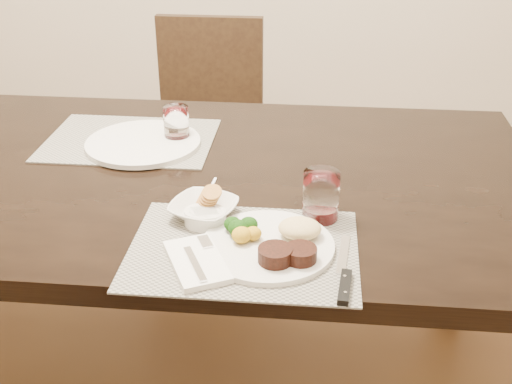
# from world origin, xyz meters

# --- Properties ---
(dining_table) EXTENTS (2.00, 1.00, 0.75)m
(dining_table) POSITION_xyz_m (0.00, 0.00, 0.67)
(dining_table) COLOR black
(dining_table) RESTS_ON ground
(chair_far) EXTENTS (0.42, 0.42, 0.90)m
(chair_far) POSITION_xyz_m (0.00, 0.93, 0.50)
(chair_far) COLOR black
(chair_far) RESTS_ON ground
(placemat_near) EXTENTS (0.46, 0.34, 0.00)m
(placemat_near) POSITION_xyz_m (0.29, -0.35, 0.75)
(placemat_near) COLOR gray
(placemat_near) RESTS_ON dining_table
(placemat_far) EXTENTS (0.46, 0.34, 0.00)m
(placemat_far) POSITION_xyz_m (-0.08, 0.17, 0.75)
(placemat_far) COLOR gray
(placemat_far) RESTS_ON dining_table
(dinner_plate) EXTENTS (0.27, 0.27, 0.05)m
(dinner_plate) POSITION_xyz_m (0.35, -0.35, 0.77)
(dinner_plate) COLOR silver
(dinner_plate) RESTS_ON placemat_near
(napkin_fork) EXTENTS (0.16, 0.19, 0.02)m
(napkin_fork) POSITION_xyz_m (0.21, -0.42, 0.76)
(napkin_fork) COLOR white
(napkin_fork) RESTS_ON placemat_near
(steak_knife) EXTENTS (0.03, 0.24, 0.01)m
(steak_knife) POSITION_xyz_m (0.49, -0.44, 0.76)
(steak_knife) COLOR silver
(steak_knife) RESTS_ON placemat_near
(cracker_bowl) EXTENTS (0.18, 0.18, 0.06)m
(cracker_bowl) POSITION_xyz_m (0.19, -0.23, 0.77)
(cracker_bowl) COLOR silver
(cracker_bowl) RESTS_ON placemat_near
(sauce_ramekin) EXTENTS (0.09, 0.13, 0.07)m
(sauce_ramekin) POSITION_xyz_m (0.20, -0.27, 0.77)
(sauce_ramekin) COLOR silver
(sauce_ramekin) RESTS_ON placemat_near
(wine_glass_near) EXTENTS (0.08, 0.08, 0.11)m
(wine_glass_near) POSITION_xyz_m (0.45, -0.21, 0.80)
(wine_glass_near) COLOR white
(wine_glass_near) RESTS_ON placemat_near
(far_plate) EXTENTS (0.31, 0.31, 0.01)m
(far_plate) POSITION_xyz_m (-0.04, 0.13, 0.76)
(far_plate) COLOR silver
(far_plate) RESTS_ON placemat_far
(wine_glass_far) EXTENTS (0.07, 0.07, 0.10)m
(wine_glass_far) POSITION_xyz_m (0.05, 0.18, 0.80)
(wine_glass_far) COLOR white
(wine_glass_far) RESTS_ON placemat_far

